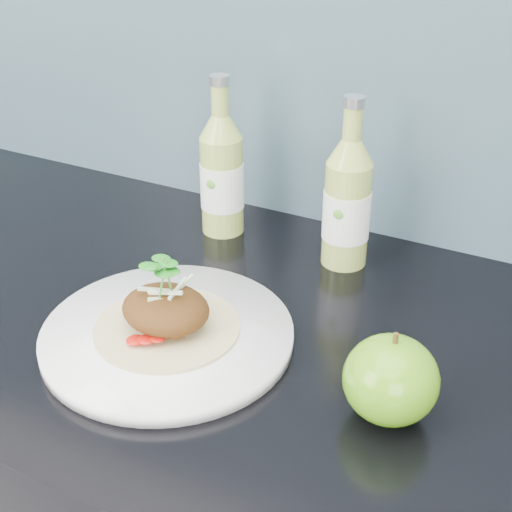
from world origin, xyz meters
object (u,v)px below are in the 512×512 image
object	(u,v)px
dinner_plate	(168,335)
cider_bottle_right	(347,203)
green_apple	(391,380)
cider_bottle_left	(222,175)

from	to	relation	value
dinner_plate	cider_bottle_right	size ratio (longest dim) A/B	1.27
green_apple	cider_bottle_right	bearing A→B (deg)	119.52
cider_bottle_left	cider_bottle_right	bearing A→B (deg)	17.47
cider_bottle_left	cider_bottle_right	size ratio (longest dim) A/B	1.00
cider_bottle_left	cider_bottle_right	distance (m)	0.19
dinner_plate	green_apple	distance (m)	0.26
green_apple	cider_bottle_right	xyz separation A→B (m)	(-0.15, 0.26, 0.04)
cider_bottle_left	dinner_plate	bearing A→B (deg)	-54.00
cider_bottle_right	dinner_plate	bearing A→B (deg)	-128.93
dinner_plate	cider_bottle_right	world-z (taller)	cider_bottle_right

